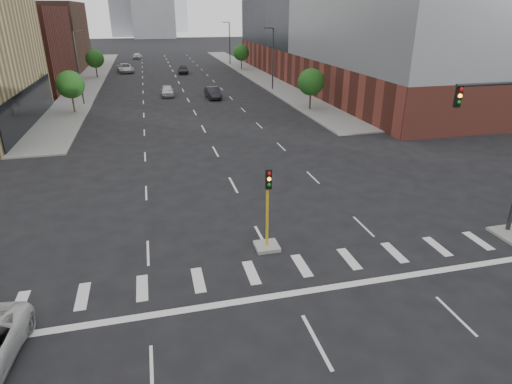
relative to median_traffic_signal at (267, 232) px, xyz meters
name	(u,v)px	position (x,y,z in m)	size (l,w,h in m)	color
ground	(339,383)	(0.00, -8.97, -0.97)	(400.00, 400.00, 0.00)	black
sidewalk_left_far	(91,79)	(-15.00, 65.03, -0.90)	(5.00, 92.00, 0.15)	gray
sidewalk_right_far	(253,73)	(15.00, 65.03, -0.90)	(5.00, 92.00, 0.15)	gray
building_left_far_b	(31,36)	(-27.50, 83.03, 5.53)	(20.00, 24.00, 13.00)	brown
building_right_main	(359,13)	(29.50, 51.03, 10.03)	(24.00, 70.00, 22.00)	brown
median_traffic_signal	(267,232)	(0.00, 0.00, 0.00)	(1.20, 1.20, 4.40)	#999993
streetlight_right_a	(272,56)	(13.41, 46.03, 4.04)	(1.60, 0.22, 9.07)	#2D2D30
streetlight_right_b	(229,41)	(13.41, 81.03, 4.04)	(1.60, 0.22, 9.07)	#2D2D30
streetlight_left	(79,65)	(-13.41, 41.03, 4.04)	(1.60, 0.22, 9.07)	#2D2D30
tree_left_near	(70,85)	(-14.00, 36.03, 2.42)	(3.20, 3.20, 4.85)	#382619
tree_left_far	(95,59)	(-14.00, 66.03, 2.42)	(3.20, 3.20, 4.85)	#382619
tree_right_near	(311,82)	(14.00, 31.03, 2.42)	(3.20, 3.20, 4.85)	#382619
tree_right_far	(241,53)	(14.00, 71.03, 2.42)	(3.20, 3.20, 4.85)	#382619
car_near_left	(167,91)	(-2.58, 44.84, -0.22)	(1.78, 4.41, 1.50)	silver
car_mid_right	(213,93)	(3.52, 41.46, -0.20)	(1.64, 4.72, 1.55)	black
car_far_left	(125,68)	(-9.24, 72.73, -0.13)	(2.79, 6.06, 1.68)	silver
car_deep_right	(183,70)	(1.74, 68.12, -0.29)	(1.93, 4.74, 1.37)	black
car_distant	(137,56)	(-7.14, 98.73, -0.21)	(1.79, 4.45, 1.52)	#BBBBC1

